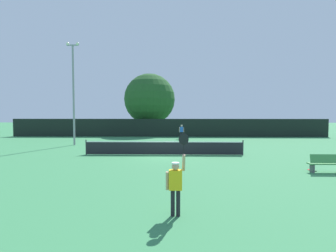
{
  "coord_description": "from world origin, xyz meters",
  "views": [
    {
      "loc": [
        0.75,
        -18.59,
        3.03
      ],
      "look_at": [
        0.24,
        2.27,
        1.95
      ],
      "focal_mm": 28.0,
      "sensor_mm": 36.0,
      "label": 1
    }
  ],
  "objects_px": {
    "player_receiving": "(182,130)",
    "courtside_bench": "(327,163)",
    "parked_car_near": "(148,127)",
    "spare_racket": "(311,170)",
    "tennis_ball": "(145,148)",
    "player_serving": "(176,181)",
    "large_tree": "(150,99)",
    "light_pole": "(73,88)"
  },
  "relations": [
    {
      "from": "player_receiving",
      "to": "courtside_bench",
      "type": "relative_size",
      "value": 0.89
    },
    {
      "from": "player_receiving",
      "to": "parked_car_near",
      "type": "bearing_deg",
      "value": -65.58
    },
    {
      "from": "player_receiving",
      "to": "spare_racket",
      "type": "xyz_separation_m",
      "value": [
        6.35,
        -16.14,
        -0.96
      ]
    },
    {
      "from": "player_receiving",
      "to": "spare_racket",
      "type": "relative_size",
      "value": 3.1
    },
    {
      "from": "tennis_ball",
      "to": "courtside_bench",
      "type": "xyz_separation_m",
      "value": [
        10.18,
        -8.82,
        0.45
      ]
    },
    {
      "from": "player_serving",
      "to": "large_tree",
      "type": "height_order",
      "value": "large_tree"
    },
    {
      "from": "light_pole",
      "to": "large_tree",
      "type": "height_order",
      "value": "light_pole"
    },
    {
      "from": "tennis_ball",
      "to": "courtside_bench",
      "type": "height_order",
      "value": "courtside_bench"
    },
    {
      "from": "courtside_bench",
      "to": "tennis_ball",
      "type": "bearing_deg",
      "value": 139.12
    },
    {
      "from": "spare_racket",
      "to": "courtside_bench",
      "type": "bearing_deg",
      "value": -46.62
    },
    {
      "from": "player_serving",
      "to": "large_tree",
      "type": "distance_m",
      "value": 29.61
    },
    {
      "from": "large_tree",
      "to": "tennis_ball",
      "type": "bearing_deg",
      "value": -86.22
    },
    {
      "from": "spare_racket",
      "to": "player_serving",
      "type": "bearing_deg",
      "value": -138.75
    },
    {
      "from": "player_serving",
      "to": "courtside_bench",
      "type": "xyz_separation_m",
      "value": [
        7.62,
        5.7,
        -0.57
      ]
    },
    {
      "from": "courtside_bench",
      "to": "parked_car_near",
      "type": "distance_m",
      "value": 30.12
    },
    {
      "from": "courtside_bench",
      "to": "player_serving",
      "type": "bearing_deg",
      "value": -143.21
    },
    {
      "from": "player_serving",
      "to": "player_receiving",
      "type": "bearing_deg",
      "value": 88.04
    },
    {
      "from": "player_serving",
      "to": "large_tree",
      "type": "relative_size",
      "value": 0.29
    },
    {
      "from": "light_pole",
      "to": "large_tree",
      "type": "distance_m",
      "value": 13.89
    },
    {
      "from": "large_tree",
      "to": "parked_car_near",
      "type": "distance_m",
      "value": 5.96
    },
    {
      "from": "player_serving",
      "to": "spare_racket",
      "type": "xyz_separation_m",
      "value": [
        7.11,
        6.24,
        -1.03
      ]
    },
    {
      "from": "spare_racket",
      "to": "parked_car_near",
      "type": "relative_size",
      "value": 0.12
    },
    {
      "from": "spare_racket",
      "to": "light_pole",
      "type": "xyz_separation_m",
      "value": [
        -16.49,
        10.32,
        5.29
      ]
    },
    {
      "from": "tennis_ball",
      "to": "parked_car_near",
      "type": "relative_size",
      "value": 0.02
    },
    {
      "from": "player_serving",
      "to": "parked_car_near",
      "type": "distance_m",
      "value": 33.66
    },
    {
      "from": "player_receiving",
      "to": "parked_car_near",
      "type": "xyz_separation_m",
      "value": [
        -5.0,
        11.02,
        -0.2
      ]
    },
    {
      "from": "spare_racket",
      "to": "courtside_bench",
      "type": "relative_size",
      "value": 0.29
    },
    {
      "from": "player_serving",
      "to": "courtside_bench",
      "type": "bearing_deg",
      "value": 36.79
    },
    {
      "from": "large_tree",
      "to": "light_pole",
      "type": "bearing_deg",
      "value": -114.93
    },
    {
      "from": "light_pole",
      "to": "parked_car_near",
      "type": "bearing_deg",
      "value": 73.01
    },
    {
      "from": "large_tree",
      "to": "player_receiving",
      "type": "bearing_deg",
      "value": -57.62
    },
    {
      "from": "parked_car_near",
      "to": "player_receiving",
      "type": "bearing_deg",
      "value": -60.28
    },
    {
      "from": "large_tree",
      "to": "parked_car_near",
      "type": "xyz_separation_m",
      "value": [
        -0.71,
        4.24,
        -4.12
      ]
    },
    {
      "from": "player_serving",
      "to": "spare_racket",
      "type": "relative_size",
      "value": 4.66
    },
    {
      "from": "player_serving",
      "to": "courtside_bench",
      "type": "relative_size",
      "value": 1.34
    },
    {
      "from": "player_receiving",
      "to": "large_tree",
      "type": "height_order",
      "value": "large_tree"
    },
    {
      "from": "player_serving",
      "to": "tennis_ball",
      "type": "distance_m",
      "value": 14.78
    },
    {
      "from": "player_serving",
      "to": "light_pole",
      "type": "xyz_separation_m",
      "value": [
        -9.38,
        16.56,
        4.27
      ]
    },
    {
      "from": "courtside_bench",
      "to": "large_tree",
      "type": "distance_m",
      "value": 26.34
    },
    {
      "from": "player_receiving",
      "to": "light_pole",
      "type": "height_order",
      "value": "light_pole"
    },
    {
      "from": "player_serving",
      "to": "tennis_ball",
      "type": "xyz_separation_m",
      "value": [
        -2.56,
        14.52,
        -1.01
      ]
    },
    {
      "from": "spare_racket",
      "to": "courtside_bench",
      "type": "xyz_separation_m",
      "value": [
        0.51,
        -0.54,
        0.46
      ]
    }
  ]
}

